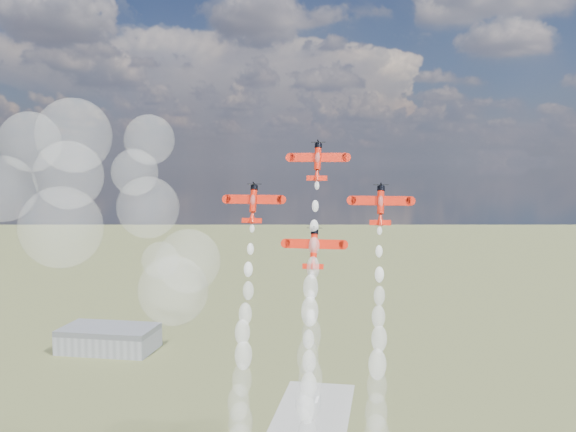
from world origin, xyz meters
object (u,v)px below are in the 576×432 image
Objects in this scene: plane_left at (253,203)px; plane_right at (381,204)px; hangar at (109,339)px; plane_slot at (314,248)px; plane_lead at (318,161)px.

plane_left is 1.00× the size of plane_right.
hangar is 4.08× the size of plane_slot.
plane_left is at bearing -55.25° from hangar.
plane_right is (148.23, -174.38, 86.66)m from hangar.
plane_right is 16.63m from plane_slot.
plane_left is at bearing -167.68° from plane_lead.
plane_slot is at bearing -90.00° from plane_lead.
hangar is 235.79m from plane_slot.
plane_right is (13.63, -2.97, -9.06)m from plane_lead.
plane_slot is at bearing -52.80° from hangar.
plane_lead reaches higher than hangar.
plane_left and plane_right have the same top height.
plane_lead is at bearing 90.00° from plane_slot.
plane_lead is at bearing 167.68° from plane_right.
plane_right is at bearing 12.32° from plane_slot.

